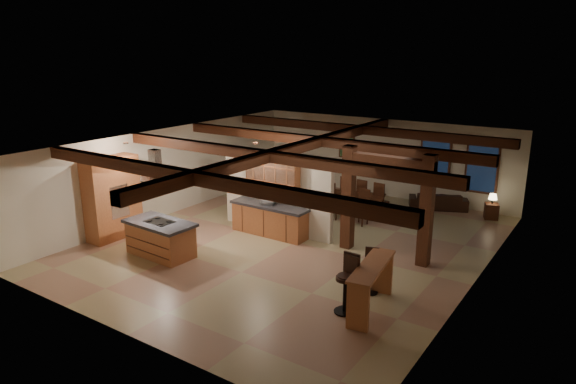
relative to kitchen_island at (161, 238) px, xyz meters
name	(u,v)px	position (x,y,z in m)	size (l,w,h in m)	color
ground	(295,242)	(2.50, 2.81, -0.48)	(12.00, 12.00, 0.00)	tan
room_walls	(296,183)	(2.50, 2.81, 1.30)	(12.00, 12.00, 12.00)	silver
ceiling_beams	(296,148)	(2.50, 2.81, 2.28)	(10.00, 12.00, 0.28)	#36170D
timber_posts	(386,193)	(5.00, 3.31, 1.28)	(2.50, 0.30, 2.90)	#36170D
partition_wall	(277,196)	(1.50, 3.31, 0.62)	(3.80, 0.18, 2.20)	silver
pantry_cabinet	(113,198)	(-2.16, 0.21, 0.71)	(0.67, 1.60, 2.40)	#AB6437
back_counter	(269,219)	(1.50, 2.92, -0.01)	(2.50, 0.66, 0.94)	#AB6437
upper_display_cabinet	(273,173)	(1.50, 3.12, 1.37)	(1.80, 0.36, 0.95)	#AB6437
range_hood	(157,192)	(0.00, 0.00, 1.30)	(1.10, 1.10, 1.40)	silver
back_windows	(458,166)	(5.30, 8.74, 1.02)	(2.70, 0.07, 1.70)	#36170D
framed_art	(347,147)	(1.00, 8.74, 1.22)	(0.65, 0.05, 0.85)	#36170D
recessed_cans	(178,145)	(-0.03, 0.88, 2.39)	(3.16, 2.46, 0.03)	silver
kitchen_island	(161,238)	(0.00, 0.00, 0.00)	(1.98, 1.12, 0.96)	#AB6437
dining_table	(354,205)	(2.76, 5.99, -0.14)	(1.95, 1.09, 0.69)	#3F1E0F
sofa	(438,201)	(4.86, 8.31, -0.20)	(1.96, 0.77, 0.57)	black
microwave	(269,201)	(1.48, 2.92, 0.57)	(0.41, 0.28, 0.23)	#B0AFB4
bar_counter	(371,280)	(6.00, 0.37, 0.22)	(0.78, 2.04, 1.05)	#AB6437
side_table	(491,211)	(6.67, 8.16, -0.23)	(0.41, 0.41, 0.52)	#36170D
table_lamp	(493,197)	(6.67, 8.16, 0.26)	(0.28, 0.28, 0.33)	black
bar_stool_a	(346,284)	(5.59, 0.01, 0.15)	(0.44, 0.45, 1.24)	black
bar_stool_b	(348,283)	(5.61, 0.05, 0.16)	(0.45, 0.45, 1.28)	black
bar_stool_c	(371,270)	(5.63, 1.14, 0.05)	(0.39, 0.40, 1.05)	black
dining_chairs	(354,199)	(2.76, 5.99, 0.09)	(1.86, 1.86, 1.13)	#36170D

